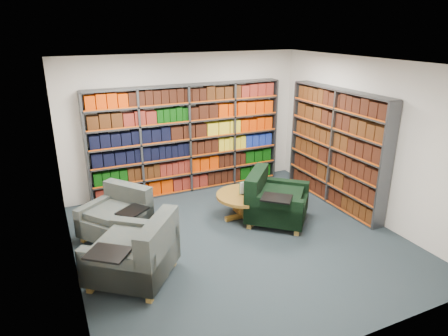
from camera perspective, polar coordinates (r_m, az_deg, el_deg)
name	(u,v)px	position (r m, az deg, el deg)	size (l,w,h in m)	color
room_shell	(241,158)	(6.05, 2.38, 1.37)	(5.02, 5.02, 2.82)	#1B262C
bookshelf_back	(188,140)	(8.20, -5.12, 4.07)	(4.00, 0.28, 2.20)	#47494F
bookshelf_right	(336,148)	(7.88, 15.67, 2.75)	(0.28, 2.50, 2.20)	#47494F
chair_teal_left	(119,217)	(6.83, -14.76, -6.78)	(1.26, 1.27, 0.82)	black
chair_green_right	(272,202)	(7.12, 6.88, -4.83)	(1.39, 1.39, 0.90)	black
chair_teal_front	(139,255)	(5.63, -12.10, -12.11)	(1.43, 1.43, 0.93)	black
coffee_table	(244,199)	(7.17, 2.84, -4.43)	(0.99, 0.99, 0.69)	olive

